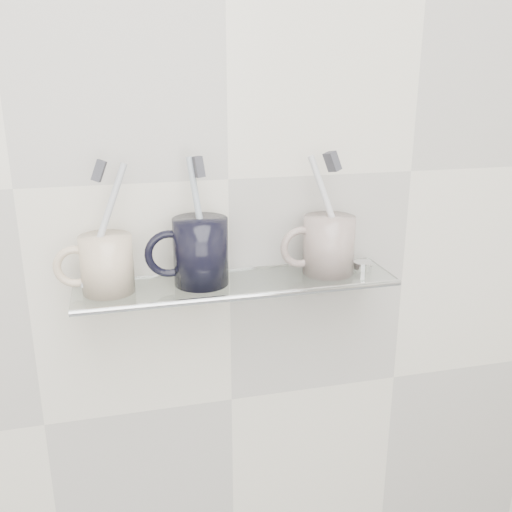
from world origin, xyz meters
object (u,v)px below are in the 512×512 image
object	(u,v)px
shelf_glass	(238,284)
mug_center	(201,251)
mug_right	(329,245)
mug_left	(107,264)

from	to	relation	value
shelf_glass	mug_center	size ratio (longest dim) A/B	4.83
shelf_glass	mug_right	size ratio (longest dim) A/B	5.36
shelf_glass	mug_left	size ratio (longest dim) A/B	5.81
shelf_glass	mug_left	distance (m)	0.20
mug_center	mug_right	bearing A→B (deg)	-23.28
mug_center	mug_right	size ratio (longest dim) A/B	1.11
mug_right	shelf_glass	bearing A→B (deg)	175.14
mug_left	mug_center	world-z (taller)	mug_center
shelf_glass	mug_left	xyz separation A→B (m)	(-0.20, 0.00, 0.05)
shelf_glass	mug_right	xyz separation A→B (m)	(0.15, 0.00, 0.05)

